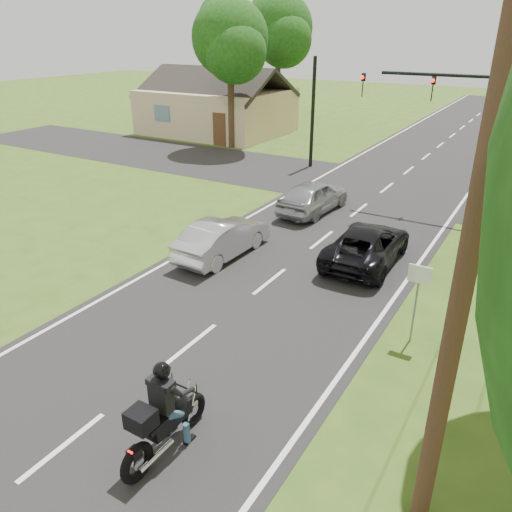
# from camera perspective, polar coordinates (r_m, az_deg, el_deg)

# --- Properties ---
(ground) EXTENTS (140.00, 140.00, 0.00)m
(ground) POSITION_cam_1_polar(r_m,az_deg,el_deg) (12.93, -7.33, -9.91)
(ground) COLOR #2F5116
(ground) RESTS_ON ground
(road) EXTENTS (8.00, 100.00, 0.01)m
(road) POSITION_cam_1_polar(r_m,az_deg,el_deg) (20.78, 9.77, 3.64)
(road) COLOR black
(road) RESTS_ON ground
(cross_road) EXTENTS (60.00, 7.00, 0.01)m
(cross_road) POSITION_cam_1_polar(r_m,az_deg,el_deg) (26.21, 14.73, 7.54)
(cross_road) COLOR black
(cross_road) RESTS_ON ground
(motorcycle_rider) EXTENTS (0.65, 2.31, 1.99)m
(motorcycle_rider) POSITION_cam_1_polar(r_m,az_deg,el_deg) (9.71, -10.63, -17.83)
(motorcycle_rider) COLOR black
(motorcycle_rider) RESTS_ON ground
(dark_suv) EXTENTS (2.21, 4.55, 1.25)m
(dark_suv) POSITION_cam_1_polar(r_m,az_deg,el_deg) (17.26, 12.58, 1.26)
(dark_suv) COLOR black
(dark_suv) RESTS_ON road
(silver_sedan) EXTENTS (1.54, 4.09, 1.33)m
(silver_sedan) POSITION_cam_1_polar(r_m,az_deg,el_deg) (17.34, -3.86, 2.09)
(silver_sedan) COLOR silver
(silver_sedan) RESTS_ON road
(silver_suv) EXTENTS (1.95, 4.25, 1.41)m
(silver_suv) POSITION_cam_1_polar(r_m,az_deg,el_deg) (21.81, 6.56, 6.81)
(silver_suv) COLOR #A2A4A9
(silver_suv) RESTS_ON road
(traffic_signal) EXTENTS (6.38, 0.44, 6.00)m
(traffic_signal) POSITION_cam_1_polar(r_m,az_deg,el_deg) (22.73, 22.58, 14.75)
(traffic_signal) COLOR black
(traffic_signal) RESTS_ON ground
(signal_pole_far) EXTENTS (0.20, 0.20, 6.00)m
(signal_pole_far) POSITION_cam_1_polar(r_m,az_deg,el_deg) (29.18, 6.49, 15.87)
(signal_pole_far) COLOR black
(signal_pole_far) RESTS_ON ground
(utility_pole_near) EXTENTS (1.60, 0.28, 10.00)m
(utility_pole_near) POSITION_cam_1_polar(r_m,az_deg,el_deg) (6.63, 23.72, 3.30)
(utility_pole_near) COLOR #4D2F23
(utility_pole_near) RESTS_ON ground
(sign_white) EXTENTS (0.55, 0.07, 2.12)m
(sign_white) POSITION_cam_1_polar(r_m,az_deg,el_deg) (12.74, 18.04, -3.21)
(sign_white) COLOR slate
(sign_white) RESTS_ON ground
(sign_green) EXTENTS (0.55, 0.07, 2.12)m
(sign_green) POSITION_cam_1_polar(r_m,az_deg,el_deg) (20.13, 24.26, 5.92)
(sign_green) COLOR slate
(sign_green) RESTS_ON ground
(tree_left_near) EXTENTS (5.12, 4.96, 9.22)m
(tree_left_near) POSITION_cam_1_polar(r_m,az_deg,el_deg) (33.63, -2.80, 23.14)
(tree_left_near) COLOR #332316
(tree_left_near) RESTS_ON ground
(tree_left_far) EXTENTS (5.76, 5.58, 10.14)m
(tree_left_far) POSITION_cam_1_polar(r_m,az_deg,el_deg) (43.19, 2.81, 24.21)
(tree_left_far) COLOR #332316
(tree_left_far) RESTS_ON ground
(house) EXTENTS (10.20, 8.00, 4.84)m
(house) POSITION_cam_1_polar(r_m,az_deg,el_deg) (39.89, -4.50, 16.42)
(house) COLOR #C7B28A
(house) RESTS_ON ground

